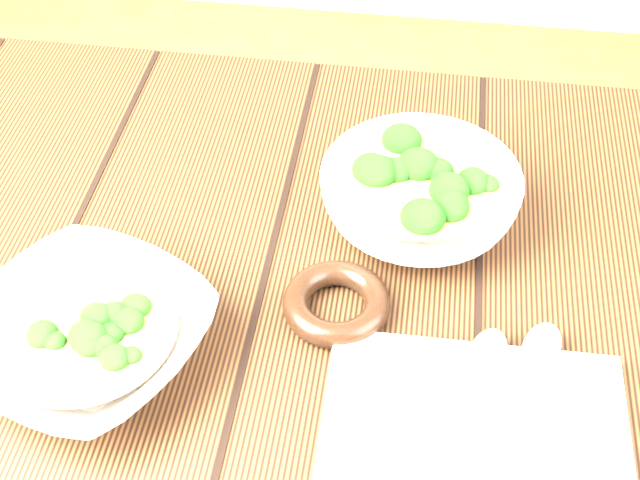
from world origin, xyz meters
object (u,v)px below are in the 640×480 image
table (282,394)px  trivet (337,303)px  soup_bowl_back (419,196)px  soup_bowl_front (85,336)px  napkin (474,447)px

table → trivet: bearing=15.0°
trivet → soup_bowl_back: bearing=63.3°
soup_bowl_front → napkin: size_ratio=1.08×
soup_bowl_front → soup_bowl_back: 0.34m
soup_bowl_back → napkin: (0.06, -0.26, -0.03)m
soup_bowl_back → trivet: size_ratio=2.51×
napkin → trivet: bearing=133.9°
table → trivet: trivet is taller
soup_bowl_back → napkin: bearing=-76.6°
soup_bowl_back → trivet: soup_bowl_back is taller
trivet → napkin: (0.13, -0.13, -0.01)m
soup_bowl_front → trivet: (0.21, 0.08, -0.02)m
trivet → table: bearing=-165.0°
trivet → soup_bowl_front: bearing=-159.1°
table → napkin: (0.18, -0.11, 0.13)m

